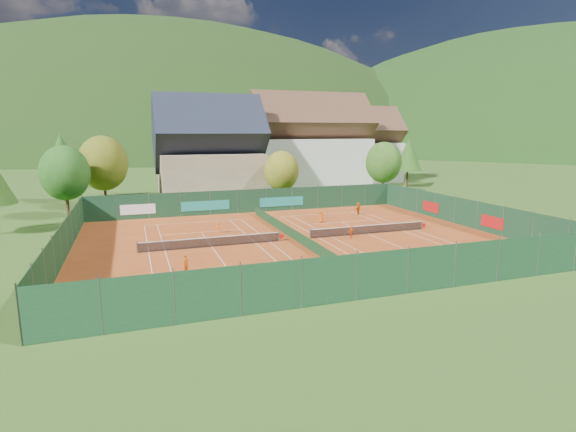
% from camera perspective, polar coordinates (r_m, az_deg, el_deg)
% --- Properties ---
extents(ground, '(600.00, 600.00, 0.00)m').
position_cam_1_polar(ground, '(43.25, 0.88, -3.09)').
color(ground, '#2E5219').
rests_on(ground, ground).
extents(clay_pad, '(40.00, 32.00, 0.01)m').
position_cam_1_polar(clay_pad, '(43.24, 0.88, -3.06)').
color(clay_pad, '#A54118').
rests_on(clay_pad, ground).
extents(court_markings_left, '(11.03, 23.83, 0.00)m').
position_cam_1_polar(court_markings_left, '(41.25, -9.64, -3.88)').
color(court_markings_left, white).
rests_on(court_markings_left, ground).
extents(court_markings_right, '(11.03, 23.83, 0.00)m').
position_cam_1_polar(court_markings_right, '(46.53, 10.17, -2.24)').
color(court_markings_right, white).
rests_on(court_markings_right, ground).
extents(tennis_net_left, '(13.30, 0.10, 1.02)m').
position_cam_1_polar(tennis_net_left, '(41.16, -9.45, -3.20)').
color(tennis_net_left, '#59595B').
rests_on(tennis_net_left, ground).
extents(tennis_net_right, '(13.30, 0.10, 1.02)m').
position_cam_1_polar(tennis_net_right, '(46.50, 10.36, -1.63)').
color(tennis_net_right, '#59595B').
rests_on(tennis_net_right, ground).
extents(court_divider, '(0.03, 28.80, 1.00)m').
position_cam_1_polar(court_divider, '(43.12, 0.88, -2.42)').
color(court_divider, '#133519').
rests_on(court_divider, ground).
extents(fence_north, '(40.00, 0.10, 3.00)m').
position_cam_1_polar(fence_north, '(57.84, -5.01, 1.88)').
color(fence_north, '#12331E').
rests_on(fence_north, ground).
extents(fence_south, '(40.00, 0.04, 3.00)m').
position_cam_1_polar(fence_south, '(28.90, 11.95, -7.23)').
color(fence_south, '#163D21').
rests_on(fence_south, ground).
extents(fence_west, '(0.04, 32.00, 3.00)m').
position_cam_1_polar(fence_west, '(40.77, -26.58, -2.90)').
color(fence_west, '#153C1C').
rests_on(fence_west, ground).
extents(fence_east, '(0.09, 32.00, 3.00)m').
position_cam_1_polar(fence_east, '(53.15, 21.55, 0.40)').
color(fence_east, '#13361F').
rests_on(fence_east, ground).
extents(chalet, '(16.20, 12.00, 16.00)m').
position_cam_1_polar(chalet, '(70.47, -9.95, 7.55)').
color(chalet, tan).
rests_on(chalet, ground).
extents(hotel_block_a, '(21.60, 11.00, 17.25)m').
position_cam_1_polar(hotel_block_a, '(81.41, 2.77, 8.62)').
color(hotel_block_a, silver).
rests_on(hotel_block_a, ground).
extents(hotel_block_b, '(17.28, 10.00, 15.50)m').
position_cam_1_polar(hotel_block_b, '(94.62, 8.89, 8.33)').
color(hotel_block_b, silver).
rests_on(hotel_block_b, ground).
extents(tree_west_front, '(5.72, 5.72, 8.69)m').
position_cam_1_polar(tree_west_front, '(60.10, -26.48, 4.90)').
color(tree_west_front, '#4B311B').
rests_on(tree_west_front, ground).
extents(tree_west_mid, '(6.44, 6.44, 9.78)m').
position_cam_1_polar(tree_west_mid, '(65.66, -22.43, 6.20)').
color(tree_west_mid, '#4B2B1A').
rests_on(tree_west_mid, ground).
extents(tree_west_back, '(5.60, 5.60, 10.00)m').
position_cam_1_polar(tree_west_back, '(74.13, -26.82, 6.80)').
color(tree_west_back, '#412E17').
rests_on(tree_west_back, ground).
extents(tree_center, '(5.01, 5.01, 7.60)m').
position_cam_1_polar(tree_center, '(64.99, -0.83, 5.77)').
color(tree_center, '#482F19').
rests_on(tree_center, ground).
extents(tree_east_front, '(5.72, 5.72, 8.69)m').
position_cam_1_polar(tree_east_front, '(74.35, 12.04, 6.68)').
color(tree_east_front, '#4D361B').
rests_on(tree_east_front, ground).
extents(tree_east_mid, '(5.04, 5.04, 9.00)m').
position_cam_1_polar(tree_east_mid, '(86.43, 15.02, 7.52)').
color(tree_east_mid, '#4D2E1B').
rests_on(tree_east_mid, ground).
extents(tree_east_back, '(7.15, 7.15, 10.86)m').
position_cam_1_polar(tree_east_back, '(89.22, 7.82, 8.31)').
color(tree_east_back, '#452918').
rests_on(tree_east_back, ground).
extents(mountain_backdrop, '(820.00, 530.00, 242.00)m').
position_cam_1_polar(mountain_backdrop, '(280.75, -10.13, 0.26)').
color(mountain_backdrop, black).
rests_on(mountain_backdrop, ground).
extents(ball_hopper, '(0.34, 0.34, 0.80)m').
position_cam_1_polar(ball_hopper, '(39.77, 22.41, -4.29)').
color(ball_hopper, slate).
rests_on(ball_hopper, ground).
extents(loose_ball_0, '(0.07, 0.07, 0.07)m').
position_cam_1_polar(loose_ball_0, '(35.36, -9.70, -6.31)').
color(loose_ball_0, '#CCD833').
rests_on(loose_ball_0, ground).
extents(loose_ball_1, '(0.07, 0.07, 0.07)m').
position_cam_1_polar(loose_ball_1, '(34.88, 16.55, -6.85)').
color(loose_ball_1, '#CCD833').
rests_on(loose_ball_1, ground).
extents(loose_ball_2, '(0.07, 0.07, 0.07)m').
position_cam_1_polar(loose_ball_2, '(45.64, 3.51, -2.31)').
color(loose_ball_2, '#CCD833').
rests_on(loose_ball_2, ground).
extents(loose_ball_3, '(0.07, 0.07, 0.07)m').
position_cam_1_polar(loose_ball_3, '(51.40, -3.68, -0.84)').
color(loose_ball_3, '#CCD833').
rests_on(loose_ball_3, ground).
extents(player_left_near, '(0.65, 0.65, 1.52)m').
position_cam_1_polar(player_left_near, '(33.75, -12.87, -5.97)').
color(player_left_near, orange).
rests_on(player_left_near, ground).
extents(player_left_mid, '(0.61, 0.48, 1.22)m').
position_cam_1_polar(player_left_mid, '(32.29, -1.60, -6.73)').
color(player_left_mid, orange).
rests_on(player_left_mid, ground).
extents(player_left_far, '(0.89, 0.74, 1.20)m').
position_cam_1_polar(player_left_far, '(46.45, -8.87, -1.47)').
color(player_left_far, orange).
rests_on(player_left_far, ground).
extents(player_right_near, '(0.80, 0.55, 1.26)m').
position_cam_1_polar(player_right_near, '(44.12, 8.02, -2.06)').
color(player_right_near, orange).
rests_on(player_right_near, ground).
extents(player_right_far_a, '(0.83, 0.70, 1.44)m').
position_cam_1_polar(player_right_far_a, '(51.44, 4.19, -0.06)').
color(player_right_far_a, orange).
rests_on(player_right_far_a, ground).
extents(player_right_far_b, '(1.39, 1.32, 1.57)m').
position_cam_1_polar(player_right_far_b, '(56.94, 8.90, 0.95)').
color(player_right_far_b, '#CF5F12').
rests_on(player_right_far_b, ground).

